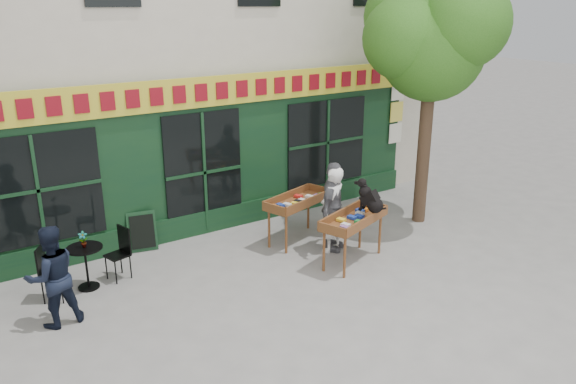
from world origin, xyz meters
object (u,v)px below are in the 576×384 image
object	(u,v)px
dog	(371,195)
bistro_table	(86,259)
book_cart_right	(298,203)
woman	(332,209)
book_cart_center	(354,222)
man_right	(332,207)
man_left	(52,276)

from	to	relation	value
dog	bistro_table	size ratio (longest dim) A/B	0.79
book_cart_right	woman	bearing A→B (deg)	-87.98
book_cart_right	dog	bearing A→B (deg)	-84.43
book_cart_center	dog	world-z (taller)	dog
man_right	woman	bearing A→B (deg)	-174.28
woman	book_cart_right	distance (m)	0.82
woman	bistro_table	distance (m)	4.59
book_cart_center	man_right	distance (m)	0.68
man_left	man_right	bearing A→B (deg)	173.24
book_cart_center	man_left	distance (m)	5.22
book_cart_right	bistro_table	size ratio (longest dim) A/B	2.13
man_left	book_cart_right	bearing A→B (deg)	-178.09
book_cart_right	man_right	distance (m)	0.81
book_cart_center	book_cart_right	size ratio (longest dim) A/B	1.00
dog	man_right	distance (m)	0.89
book_cart_center	dog	xyz separation A→B (m)	(0.35, -0.05, 0.47)
dog	man_left	xyz separation A→B (m)	(-5.50, 0.89, -0.49)
dog	book_cart_center	bearing A→B (deg)	152.79
bistro_table	woman	bearing A→B (deg)	-13.75
book_cart_right	man_left	world-z (taller)	man_left
man_left	bistro_table	bearing A→B (deg)	-132.83
dog	woman	size ratio (longest dim) A/B	0.35
woman	man_right	world-z (taller)	man_right
man_right	bistro_table	size ratio (longest dim) A/B	2.36
dog	woman	distance (m)	0.89
dog	book_cart_right	size ratio (longest dim) A/B	0.37
bistro_table	man_right	bearing A→B (deg)	-13.35
book_cart_center	dog	bearing A→B (deg)	-27.21
book_cart_right	bistro_table	bearing A→B (deg)	158.45
woman	book_cart_right	xyz separation A→B (m)	(-0.27, 0.78, -0.04)
book_cart_right	man_right	size ratio (longest dim) A/B	0.90
bistro_table	man_left	bearing A→B (deg)	-127.87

